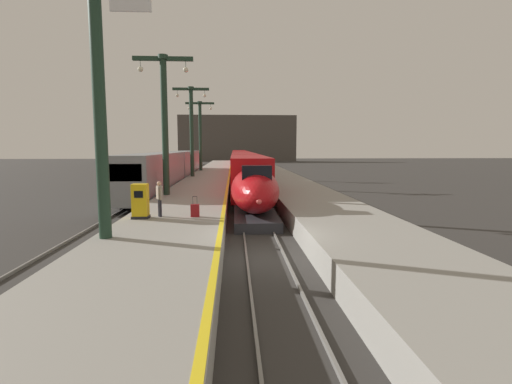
{
  "coord_description": "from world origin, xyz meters",
  "views": [
    {
      "loc": [
        -1.23,
        -14.05,
        4.33
      ],
      "look_at": [
        0.02,
        7.07,
        1.8
      ],
      "focal_mm": 26.37,
      "sensor_mm": 36.0,
      "label": 1
    }
  ],
  "objects_px": {
    "station_column_near": "(99,67)",
    "rolling_suitcase": "(195,210)",
    "regional_train_adjacent": "(171,167)",
    "passenger_near_edge": "(160,196)",
    "ticket_machine_yellow": "(140,202)",
    "highspeed_train_main": "(242,163)",
    "station_column_far": "(192,123)",
    "station_column_distant": "(200,129)",
    "station_column_mid": "(164,112)"
  },
  "relations": [
    {
      "from": "station_column_near",
      "to": "passenger_near_edge",
      "type": "height_order",
      "value": "station_column_near"
    },
    {
      "from": "station_column_near",
      "to": "ticket_machine_yellow",
      "type": "distance_m",
      "value": 6.5
    },
    {
      "from": "station_column_distant",
      "to": "passenger_near_edge",
      "type": "bearing_deg",
      "value": -88.15
    },
    {
      "from": "station_column_distant",
      "to": "highspeed_train_main",
      "type": "bearing_deg",
      "value": 14.86
    },
    {
      "from": "regional_train_adjacent",
      "to": "rolling_suitcase",
      "type": "bearing_deg",
      "value": -78.28
    },
    {
      "from": "station_column_mid",
      "to": "passenger_near_edge",
      "type": "distance_m",
      "value": 9.7
    },
    {
      "from": "station_column_distant",
      "to": "rolling_suitcase",
      "type": "bearing_deg",
      "value": -85.52
    },
    {
      "from": "station_column_near",
      "to": "ticket_machine_yellow",
      "type": "height_order",
      "value": "station_column_near"
    },
    {
      "from": "highspeed_train_main",
      "to": "station_column_near",
      "type": "height_order",
      "value": "station_column_near"
    },
    {
      "from": "regional_train_adjacent",
      "to": "passenger_near_edge",
      "type": "distance_m",
      "value": 24.33
    },
    {
      "from": "highspeed_train_main",
      "to": "station_column_distant",
      "type": "bearing_deg",
      "value": -165.14
    },
    {
      "from": "rolling_suitcase",
      "to": "ticket_machine_yellow",
      "type": "xyz_separation_m",
      "value": [
        -2.48,
        -0.21,
        0.44
      ]
    },
    {
      "from": "highspeed_train_main",
      "to": "rolling_suitcase",
      "type": "height_order",
      "value": "highspeed_train_main"
    },
    {
      "from": "station_column_far",
      "to": "station_column_distant",
      "type": "relative_size",
      "value": 1.03
    },
    {
      "from": "highspeed_train_main",
      "to": "station_column_near",
      "type": "xyz_separation_m",
      "value": [
        -5.85,
        -41.69,
        5.11
      ]
    },
    {
      "from": "station_column_mid",
      "to": "ticket_machine_yellow",
      "type": "height_order",
      "value": "station_column_mid"
    },
    {
      "from": "station_column_mid",
      "to": "rolling_suitcase",
      "type": "distance_m",
      "value": 10.49
    },
    {
      "from": "station_column_mid",
      "to": "rolling_suitcase",
      "type": "xyz_separation_m",
      "value": [
        2.83,
        -8.58,
        -5.33
      ]
    },
    {
      "from": "regional_train_adjacent",
      "to": "passenger_near_edge",
      "type": "height_order",
      "value": "regional_train_adjacent"
    },
    {
      "from": "station_column_distant",
      "to": "passenger_near_edge",
      "type": "distance_m",
      "value": 36.32
    },
    {
      "from": "ticket_machine_yellow",
      "to": "highspeed_train_main",
      "type": "bearing_deg",
      "value": 81.67
    },
    {
      "from": "station_column_near",
      "to": "station_column_distant",
      "type": "relative_size",
      "value": 1.03
    },
    {
      "from": "station_column_far",
      "to": "station_column_distant",
      "type": "xyz_separation_m",
      "value": [
        0.0,
        11.0,
        -0.15
      ]
    },
    {
      "from": "station_column_distant",
      "to": "ticket_machine_yellow",
      "type": "distance_m",
      "value": 36.7
    },
    {
      "from": "station_column_far",
      "to": "ticket_machine_yellow",
      "type": "height_order",
      "value": "station_column_far"
    },
    {
      "from": "station_column_near",
      "to": "rolling_suitcase",
      "type": "bearing_deg",
      "value": 55.16
    },
    {
      "from": "highspeed_train_main",
      "to": "station_column_near",
      "type": "relative_size",
      "value": 7.67
    },
    {
      "from": "passenger_near_edge",
      "to": "station_column_mid",
      "type": "bearing_deg",
      "value": 97.84
    },
    {
      "from": "station_column_far",
      "to": "ticket_machine_yellow",
      "type": "bearing_deg",
      "value": -89.21
    },
    {
      "from": "ticket_machine_yellow",
      "to": "regional_train_adjacent",
      "type": "bearing_deg",
      "value": 95.95
    },
    {
      "from": "highspeed_train_main",
      "to": "station_column_far",
      "type": "xyz_separation_m",
      "value": [
        -5.9,
        -12.56,
        4.98
      ]
    },
    {
      "from": "highspeed_train_main",
      "to": "station_column_near",
      "type": "bearing_deg",
      "value": -97.98
    },
    {
      "from": "station_column_near",
      "to": "station_column_mid",
      "type": "distance_m",
      "value": 12.57
    },
    {
      "from": "station_column_near",
      "to": "station_column_far",
      "type": "bearing_deg",
      "value": 90.1
    },
    {
      "from": "station_column_near",
      "to": "station_column_mid",
      "type": "bearing_deg",
      "value": 90.24
    },
    {
      "from": "station_column_near",
      "to": "station_column_mid",
      "type": "height_order",
      "value": "station_column_near"
    },
    {
      "from": "highspeed_train_main",
      "to": "rolling_suitcase",
      "type": "relative_size",
      "value": 77.49
    },
    {
      "from": "passenger_near_edge",
      "to": "ticket_machine_yellow",
      "type": "distance_m",
      "value": 0.92
    },
    {
      "from": "station_column_mid",
      "to": "ticket_machine_yellow",
      "type": "bearing_deg",
      "value": -87.72
    },
    {
      "from": "station_column_near",
      "to": "ticket_machine_yellow",
      "type": "relative_size",
      "value": 6.2
    },
    {
      "from": "regional_train_adjacent",
      "to": "station_column_mid",
      "type": "bearing_deg",
      "value": -82.01
    },
    {
      "from": "highspeed_train_main",
      "to": "rolling_suitcase",
      "type": "distance_m",
      "value": 37.83
    },
    {
      "from": "station_column_near",
      "to": "passenger_near_edge",
      "type": "bearing_deg",
      "value": 75.01
    },
    {
      "from": "regional_train_adjacent",
      "to": "station_column_mid",
      "type": "xyz_separation_m",
      "value": [
        2.2,
        -15.67,
        4.56
      ]
    },
    {
      "from": "highspeed_train_main",
      "to": "station_column_mid",
      "type": "height_order",
      "value": "station_column_mid"
    },
    {
      "from": "station_column_far",
      "to": "passenger_near_edge",
      "type": "distance_m",
      "value": 25.49
    },
    {
      "from": "regional_train_adjacent",
      "to": "station_column_far",
      "type": "xyz_separation_m",
      "value": [
        2.2,
        0.89,
        4.82
      ]
    },
    {
      "from": "station_column_distant",
      "to": "passenger_near_edge",
      "type": "xyz_separation_m",
      "value": [
        1.16,
        -35.99,
        -4.76
      ]
    },
    {
      "from": "station_column_near",
      "to": "station_column_far",
      "type": "height_order",
      "value": "station_column_near"
    },
    {
      "from": "station_column_mid",
      "to": "station_column_distant",
      "type": "xyz_separation_m",
      "value": [
        0.0,
        27.56,
        0.11
      ]
    }
  ]
}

